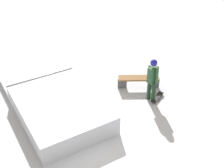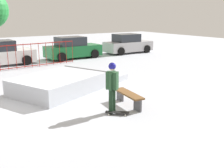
{
  "view_description": "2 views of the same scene",
  "coord_description": "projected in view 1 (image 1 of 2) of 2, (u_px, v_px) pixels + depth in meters",
  "views": [
    {
      "loc": [
        -6.51,
        0.12,
        6.46
      ],
      "look_at": [
        1.88,
        -1.12,
        0.9
      ],
      "focal_mm": 45.99,
      "sensor_mm": 36.0,
      "label": 1
    },
    {
      "loc": [
        -2.89,
        -9.96,
        3.29
      ],
      "look_at": [
        1.94,
        -2.6,
        1.0
      ],
      "focal_mm": 43.86,
      "sensor_mm": 36.0,
      "label": 2
    }
  ],
  "objects": [
    {
      "name": "park_bench",
      "position": [
        139.0,
        80.0,
        11.38
      ],
      "size": [
        0.6,
        1.65,
        0.48
      ],
      "rotation": [
        0.0,
        0.0,
        4.59
      ],
      "color": "brown",
      "rests_on": "ground"
    },
    {
      "name": "skater",
      "position": [
        153.0,
        77.0,
        10.32
      ],
      "size": [
        0.4,
        0.44,
        1.73
      ],
      "rotation": [
        0.0,
        0.0,
        5.32
      ],
      "color": "black",
      "rests_on": "ground"
    },
    {
      "name": "ground_plane",
      "position": [
        85.0,
        144.0,
        8.94
      ],
      "size": [
        60.0,
        60.0,
        0.0
      ],
      "primitive_type": "plane",
      "color": "#B2B7C1"
    },
    {
      "name": "skate_ramp",
      "position": [
        55.0,
        103.0,
        10.18
      ],
      "size": [
        5.99,
        4.5,
        0.74
      ],
      "rotation": [
        0.0,
        0.0,
        0.4
      ],
      "color": "silver",
      "rests_on": "ground"
    },
    {
      "name": "skateboard",
      "position": [
        157.0,
        97.0,
        10.89
      ],
      "size": [
        0.74,
        0.67,
        0.09
      ],
      "rotation": [
        0.0,
        0.0,
        5.59
      ],
      "color": "black",
      "rests_on": "ground"
    }
  ]
}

